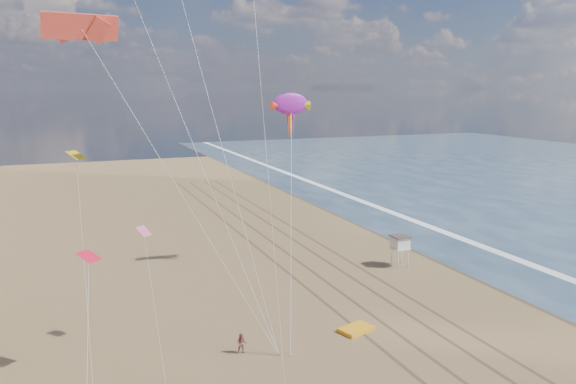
{
  "coord_description": "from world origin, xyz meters",
  "views": [
    {
      "loc": [
        -20.93,
        -16.64,
        18.03
      ],
      "look_at": [
        -3.88,
        26.0,
        9.5
      ],
      "focal_mm": 35.0,
      "sensor_mm": 36.0,
      "label": 1
    }
  ],
  "objects_px": {
    "show_kite": "(291,104)",
    "kite_flyer_b": "(242,344)",
    "lifeguard_stand": "(400,243)",
    "grounded_kite": "(356,329)"
  },
  "relations": [
    {
      "from": "lifeguard_stand",
      "to": "kite_flyer_b",
      "type": "distance_m",
      "value": 24.27
    },
    {
      "from": "lifeguard_stand",
      "to": "grounded_kite",
      "type": "distance_m",
      "value": 17.01
    },
    {
      "from": "show_kite",
      "to": "kite_flyer_b",
      "type": "distance_m",
      "value": 24.94
    },
    {
      "from": "grounded_kite",
      "to": "kite_flyer_b",
      "type": "height_order",
      "value": "kite_flyer_b"
    },
    {
      "from": "grounded_kite",
      "to": "kite_flyer_b",
      "type": "xyz_separation_m",
      "value": [
        -9.08,
        -0.32,
        0.6
      ]
    },
    {
      "from": "lifeguard_stand",
      "to": "kite_flyer_b",
      "type": "xyz_separation_m",
      "value": [
        -20.76,
        -12.46,
        -1.75
      ]
    },
    {
      "from": "grounded_kite",
      "to": "kite_flyer_b",
      "type": "relative_size",
      "value": 1.69
    },
    {
      "from": "lifeguard_stand",
      "to": "kite_flyer_b",
      "type": "relative_size",
      "value": 2.17
    },
    {
      "from": "lifeguard_stand",
      "to": "kite_flyer_b",
      "type": "height_order",
      "value": "lifeguard_stand"
    },
    {
      "from": "lifeguard_stand",
      "to": "grounded_kite",
      "type": "relative_size",
      "value": 1.28
    }
  ]
}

